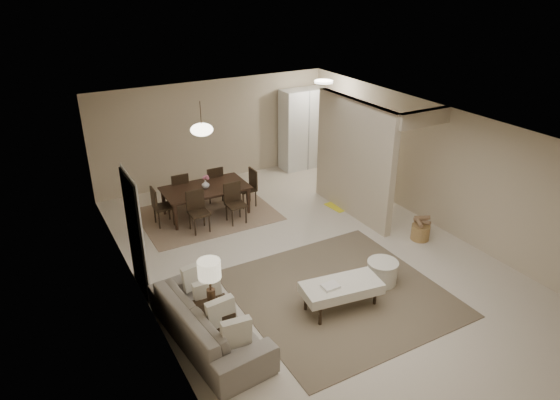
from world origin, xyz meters
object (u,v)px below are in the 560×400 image
side_table (213,324)px  round_pouf (382,272)px  dining_table (207,201)px  ottoman_bench (341,288)px  wicker_basket (420,232)px  sofa (208,321)px  pantry_cabinet (303,129)px

side_table → round_pouf: 3.05m
dining_table → ottoman_bench: bearing=-81.0°
wicker_basket → dining_table: dining_table is taller
sofa → round_pouf: 3.10m
round_pouf → wicker_basket: bearing=26.2°
sofa → side_table: sofa is taller
round_pouf → dining_table: dining_table is taller
ottoman_bench → wicker_basket: bearing=29.5°
pantry_cabinet → dining_table: size_ratio=1.16×
ottoman_bench → sofa: bearing=-179.8°
pantry_cabinet → side_table: size_ratio=3.64×
side_table → wicker_basket: size_ratio=1.60×
side_table → wicker_basket: bearing=9.2°
dining_table → pantry_cabinet: bearing=24.2°
side_table → round_pouf: size_ratio=1.10×
sofa → wicker_basket: 4.80m
sofa → dining_table: 4.07m
sofa → side_table: 0.08m
dining_table → wicker_basket: bearing=-42.8°
wicker_basket → round_pouf: bearing=-153.8°
pantry_cabinet → dining_table: (-3.33, -1.47, -0.73)m
pantry_cabinet → dining_table: bearing=-156.1°
pantry_cabinet → sofa: 7.16m
ottoman_bench → round_pouf: size_ratio=2.51×
round_pouf → wicker_basket: size_ratio=1.45×
ottoman_bench → wicker_basket: 2.85m
sofa → wicker_basket: (4.74, 0.72, -0.18)m
ottoman_bench → wicker_basket: ottoman_bench is taller
round_pouf → dining_table: 4.21m
dining_table → sofa: bearing=-110.9°
pantry_cabinet → wicker_basket: size_ratio=5.81×
side_table → ottoman_bench: bearing=-7.2°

